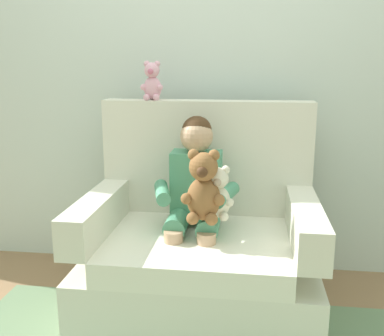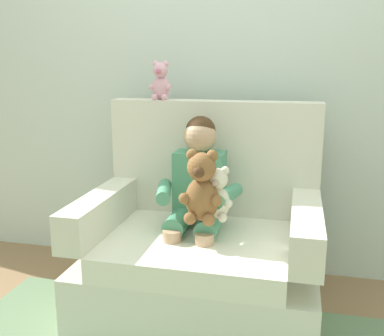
{
  "view_description": "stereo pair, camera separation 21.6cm",
  "coord_description": "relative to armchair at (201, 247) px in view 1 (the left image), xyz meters",
  "views": [
    {
      "loc": [
        0.24,
        -2.14,
        1.28
      ],
      "look_at": [
        -0.03,
        -0.05,
        0.78
      ],
      "focal_mm": 42.14,
      "sensor_mm": 36.0,
      "label": 1
    },
    {
      "loc": [
        0.46,
        -2.1,
        1.28
      ],
      "look_at": [
        -0.03,
        -0.05,
        0.78
      ],
      "focal_mm": 42.14,
      "sensor_mm": 36.0,
      "label": 2
    }
  ],
  "objects": [
    {
      "name": "armchair",
      "position": [
        0.0,
        0.0,
        0.0
      ],
      "size": [
        1.17,
        0.86,
        1.07
      ],
      "color": "silver",
      "rests_on": "ground"
    },
    {
      "name": "plush_pink_on_backrest",
      "position": [
        -0.31,
        0.3,
        0.84
      ],
      "size": [
        0.13,
        0.1,
        0.22
      ],
      "rotation": [
        0.0,
        0.0,
        0.08
      ],
      "color": "#EAA8BC",
      "rests_on": "armchair"
    },
    {
      "name": "plush_cream",
      "position": [
        0.1,
        -0.12,
        0.33
      ],
      "size": [
        0.16,
        0.13,
        0.26
      ],
      "rotation": [
        0.0,
        0.0,
        -0.36
      ],
      "color": "silver",
      "rests_on": "armchair"
    },
    {
      "name": "seated_child",
      "position": [
        -0.03,
        0.01,
        0.31
      ],
      "size": [
        0.45,
        0.39,
        0.82
      ],
      "rotation": [
        0.0,
        0.0,
        -0.14
      ],
      "color": "#4C9370",
      "rests_on": "armchair"
    },
    {
      "name": "ground_plane",
      "position": [
        0.0,
        -0.06,
        -0.33
      ],
      "size": [
        8.0,
        8.0,
        0.0
      ],
      "primitive_type": "plane",
      "color": "#936D4C"
    },
    {
      "name": "back_wall",
      "position": [
        0.0,
        0.57,
        0.97
      ],
      "size": [
        6.0,
        0.1,
        2.6
      ],
      "primitive_type": "cube",
      "color": "silver",
      "rests_on": "ground"
    },
    {
      "name": "plush_brown",
      "position": [
        0.03,
        -0.17,
        0.37
      ],
      "size": [
        0.21,
        0.17,
        0.35
      ],
      "rotation": [
        0.0,
        0.0,
        -0.29
      ],
      "color": "brown",
      "rests_on": "armchair"
    }
  ]
}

